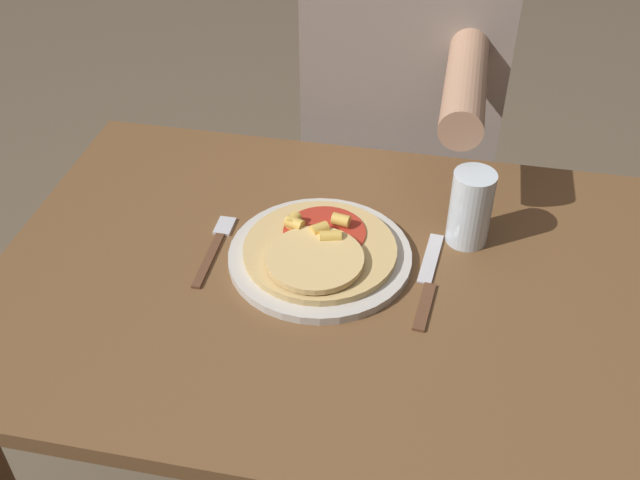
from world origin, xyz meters
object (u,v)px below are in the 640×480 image
fork (215,246)px  dining_table (330,334)px  plate (320,256)px  knife (428,281)px  person_diner (404,107)px  drinking_glass (470,208)px  pizza (319,250)px

fork → dining_table: bearing=-8.7°
dining_table → plate: (-0.02, 0.03, 0.14)m
plate → dining_table: bearing=-54.9°
knife → plate: bearing=173.3°
plate → person_diner: (0.08, 0.52, -0.02)m
plate → knife: 0.17m
drinking_glass → fork: bearing=-165.9°
plate → pizza: (-0.00, -0.00, 0.02)m
dining_table → drinking_glass: bearing=32.7°
fork → drinking_glass: (0.39, 0.10, 0.06)m
dining_table → plate: bearing=125.1°
pizza → plate: bearing=82.5°
dining_table → knife: bearing=4.7°
fork → knife: (0.34, -0.02, -0.00)m
plate → knife: bearing=-6.7°
drinking_glass → knife: bearing=-113.9°
fork → person_diner: bearing=64.8°
plate → knife: size_ratio=1.31×
pizza → knife: (0.17, -0.02, -0.02)m
plate → pizza: bearing=-97.5°
fork → person_diner: person_diner is taller
dining_table → knife: knife is taller
person_diner → fork: bearing=-115.2°
plate → fork: bearing=-179.1°
knife → person_diner: person_diner is taller
drinking_glass → person_diner: (-0.15, 0.43, -0.07)m
fork → knife: 0.34m
pizza → drinking_glass: bearing=24.3°
fork → pizza: bearing=-0.7°
dining_table → knife: size_ratio=4.74×
drinking_glass → plate: bearing=-156.7°
drinking_glass → person_diner: person_diner is taller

